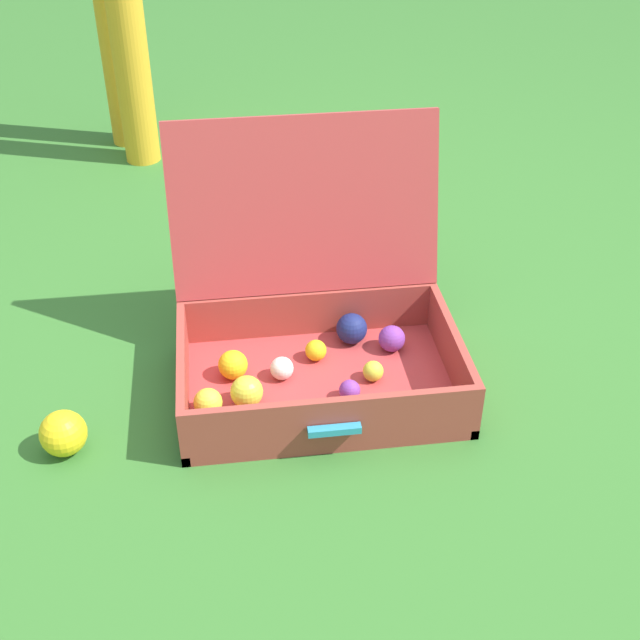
% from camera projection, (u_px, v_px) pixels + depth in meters
% --- Properties ---
extents(ground_plane, '(16.00, 16.00, 0.00)m').
position_uv_depth(ground_plane, '(349.00, 378.00, 1.96)').
color(ground_plane, '#336B28').
extents(open_suitcase, '(0.63, 0.55, 0.54)m').
position_uv_depth(open_suitcase, '(315.00, 329.00, 1.91)').
color(open_suitcase, '#B23838').
rests_on(open_suitcase, ground).
extents(stray_ball_on_grass, '(0.10, 0.10, 0.10)m').
position_uv_depth(stray_ball_on_grass, '(63.00, 433.00, 1.73)').
color(stray_ball_on_grass, yellow).
rests_on(stray_ball_on_grass, ground).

